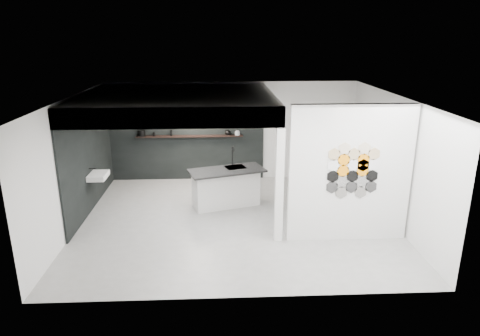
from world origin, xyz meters
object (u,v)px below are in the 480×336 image
at_px(partition_panel, 350,174).
at_px(glass_bowl, 237,133).
at_px(bottle_dark, 171,133).
at_px(utensil_cup, 154,134).
at_px(stockpot, 142,133).
at_px(wall_basin, 98,176).
at_px(kitchen_island, 226,187).
at_px(glass_vase, 237,133).
at_px(kettle, 228,133).

relative_size(partition_panel, glass_bowl, 19.41).
relative_size(bottle_dark, utensil_cup, 1.78).
relative_size(stockpot, bottle_dark, 1.25).
xyz_separation_m(wall_basin, glass_bowl, (3.39, 2.07, 0.52)).
relative_size(wall_basin, glass_bowl, 4.16).
relative_size(kitchen_island, stockpot, 9.49).
height_order(wall_basin, glass_bowl, glass_bowl).
xyz_separation_m(glass_vase, utensil_cup, (-2.35, 0.00, -0.02)).
bearing_deg(bottle_dark, glass_bowl, 0.00).
bearing_deg(stockpot, partition_panel, -39.09).
bearing_deg(glass_bowl, glass_vase, 0.00).
distance_m(glass_bowl, glass_vase, 0.01).
distance_m(stockpot, glass_vase, 2.68).
height_order(stockpot, glass_bowl, stockpot).
height_order(kettle, glass_vase, kettle).
distance_m(glass_bowl, utensil_cup, 2.35).
xyz_separation_m(stockpot, kettle, (2.41, 0.00, -0.01)).
height_order(bottle_dark, utensil_cup, bottle_dark).
distance_m(partition_panel, utensil_cup, 5.87).
relative_size(glass_vase, bottle_dark, 0.78).
bearing_deg(kitchen_island, glass_vase, 61.89).
bearing_deg(stockpot, bottle_dark, 0.00).
xyz_separation_m(stockpot, glass_bowl, (2.68, 0.00, -0.03)).
bearing_deg(stockpot, glass_vase, 0.00).
relative_size(partition_panel, glass_vase, 21.81).
distance_m(partition_panel, kitchen_island, 3.22).
xyz_separation_m(stockpot, glass_vase, (2.68, 0.00, -0.02)).
height_order(stockpot, glass_vase, stockpot).
bearing_deg(glass_vase, bottle_dark, 180.00).
bearing_deg(glass_bowl, utensil_cup, 180.00).
bearing_deg(kitchen_island, stockpot, 121.84).
height_order(glass_bowl, bottle_dark, bottle_dark).
distance_m(stockpot, glass_bowl, 2.68).
height_order(glass_vase, utensil_cup, glass_vase).
xyz_separation_m(partition_panel, utensil_cup, (-4.42, 3.87, -0.03)).
height_order(glass_vase, bottle_dark, bottle_dark).
bearing_deg(kitchen_island, kettle, 69.70).
distance_m(kettle, bottle_dark, 1.59).
xyz_separation_m(kitchen_island, glass_bowl, (0.36, 1.98, 0.88)).
xyz_separation_m(partition_panel, bottle_dark, (-3.94, 3.87, 0.00)).
xyz_separation_m(partition_panel, glass_vase, (-2.08, 3.87, -0.02)).
height_order(kettle, glass_bowl, kettle).
distance_m(kettle, utensil_cup, 2.07).
relative_size(kitchen_island, glass_vase, 15.17).
xyz_separation_m(bottle_dark, utensil_cup, (-0.48, 0.00, -0.04)).
distance_m(partition_panel, bottle_dark, 5.52).
relative_size(partition_panel, kitchen_island, 1.44).
height_order(partition_panel, kettle, partition_panel).
height_order(partition_panel, bottle_dark, partition_panel).
height_order(kitchen_island, glass_vase, glass_vase).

